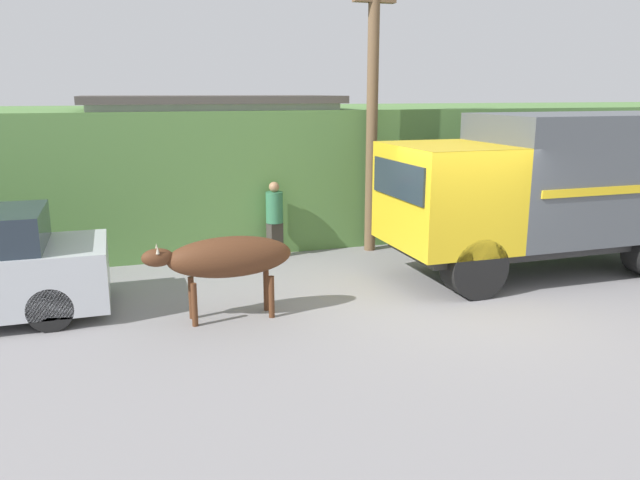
{
  "coord_description": "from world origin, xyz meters",
  "views": [
    {
      "loc": [
        -5.41,
        -8.53,
        3.42
      ],
      "look_at": [
        -2.3,
        0.88,
        1.05
      ],
      "focal_mm": 35.0,
      "sensor_mm": 36.0,
      "label": 1
    }
  ],
  "objects": [
    {
      "name": "building_backdrop",
      "position": [
        -3.28,
        5.6,
        1.68
      ],
      "size": [
        5.51,
        2.7,
        3.33
      ],
      "color": "#B2BCAD",
      "rests_on": "ground_plane"
    },
    {
      "name": "ground_plane",
      "position": [
        0.0,
        0.0,
        0.0
      ],
      "size": [
        60.0,
        60.0,
        0.0
      ],
      "primitive_type": "plane",
      "color": "gray"
    },
    {
      "name": "utility_pole",
      "position": [
        -0.16,
        3.84,
        3.08
      ],
      "size": [
        0.9,
        0.24,
        5.93
      ],
      "color": "brown",
      "rests_on": "ground_plane"
    },
    {
      "name": "brown_cow",
      "position": [
        -3.89,
        0.56,
        0.96
      ],
      "size": [
        2.25,
        0.63,
        1.29
      ],
      "rotation": [
        0.0,
        0.0,
        0.22
      ],
      "color": "#512D19",
      "rests_on": "ground_plane"
    },
    {
      "name": "pedestrian_on_hill",
      "position": [
        -2.31,
        3.9,
        0.87
      ],
      "size": [
        0.46,
        0.46,
        1.6
      ],
      "rotation": [
        0.0,
        0.0,
        3.52
      ],
      "color": "#38332D",
      "rests_on": "ground_plane"
    },
    {
      "name": "cargo_truck",
      "position": [
        2.45,
        1.17,
        1.69
      ],
      "size": [
        6.21,
        2.34,
        3.02
      ],
      "rotation": [
        0.0,
        0.0,
        -0.03
      ],
      "color": "#2D2D2D",
      "rests_on": "ground_plane"
    },
    {
      "name": "hillside_embankment",
      "position": [
        0.0,
        7.34,
        1.52
      ],
      "size": [
        32.0,
        6.34,
        3.03
      ],
      "color": "#568442",
      "rests_on": "ground_plane"
    }
  ]
}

